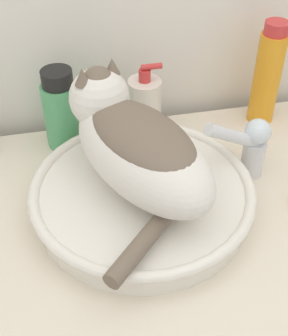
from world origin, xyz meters
TOP-DOWN VIEW (x-y plane):
  - vanity_counter at (0.00, 0.29)m, footprint 1.15×0.58m
  - sink_basin at (-0.05, 0.30)m, footprint 0.40×0.40m
  - cat at (-0.05, 0.32)m, footprint 0.27×0.39m
  - faucet at (0.17, 0.35)m, footprint 0.14×0.06m
  - shampoo_bottle_tall at (0.28, 0.53)m, footprint 0.06×0.06m
  - mouthwash_bottle at (-0.17, 0.53)m, footprint 0.07×0.07m
  - soap_pump_bottle at (0.01, 0.53)m, footprint 0.07×0.07m

SIDE VIEW (x-z plane):
  - vanity_counter at x=0.00m, z-range 0.00..0.86m
  - sink_basin at x=-0.05m, z-range 0.87..0.92m
  - soap_pump_bottle at x=0.01m, z-range 0.85..1.01m
  - faucet at x=0.17m, z-range 0.86..1.01m
  - mouthwash_bottle at x=-0.17m, z-range 0.86..1.03m
  - shampoo_bottle_tall at x=0.28m, z-range 0.86..1.09m
  - cat at x=-0.05m, z-range 0.91..1.09m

